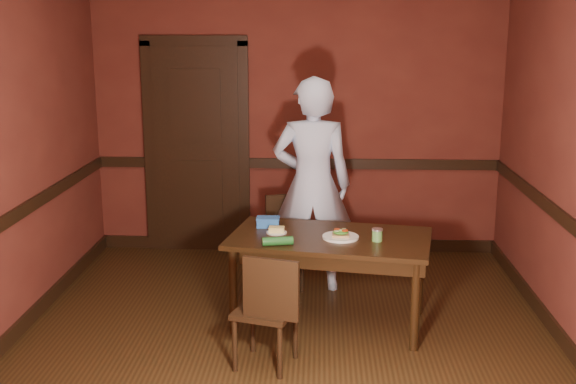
# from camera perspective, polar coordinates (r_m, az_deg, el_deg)

# --- Properties ---
(floor) EXTENTS (4.00, 4.50, 0.01)m
(floor) POSITION_cam_1_polar(r_m,az_deg,el_deg) (5.34, -0.18, -11.90)
(floor) COLOR black
(floor) RESTS_ON ground
(wall_back) EXTENTS (4.00, 0.02, 2.70)m
(wall_back) POSITION_cam_1_polar(r_m,az_deg,el_deg) (7.14, 0.71, 5.84)
(wall_back) COLOR #5B241B
(wall_back) RESTS_ON ground
(wall_front) EXTENTS (4.00, 0.02, 2.70)m
(wall_front) POSITION_cam_1_polar(r_m,az_deg,el_deg) (2.75, -2.53, -6.33)
(wall_front) COLOR #5B241B
(wall_front) RESTS_ON ground
(dado_back) EXTENTS (4.00, 0.03, 0.10)m
(dado_back) POSITION_cam_1_polar(r_m,az_deg,el_deg) (7.20, 0.70, 2.27)
(dado_back) COLOR black
(dado_back) RESTS_ON ground
(dado_left) EXTENTS (0.03, 4.50, 0.10)m
(dado_left) POSITION_cam_1_polar(r_m,az_deg,el_deg) (5.49, -21.36, -2.14)
(dado_left) COLOR black
(dado_left) RESTS_ON ground
(dado_right) EXTENTS (0.03, 4.50, 0.10)m
(dado_right) POSITION_cam_1_polar(r_m,az_deg,el_deg) (5.32, 21.74, -2.67)
(dado_right) COLOR black
(dado_right) RESTS_ON ground
(baseboard_back) EXTENTS (4.00, 0.03, 0.12)m
(baseboard_back) POSITION_cam_1_polar(r_m,az_deg,el_deg) (7.41, 0.68, -4.12)
(baseboard_back) COLOR black
(baseboard_back) RESTS_ON ground
(baseboard_left) EXTENTS (0.03, 4.50, 0.12)m
(baseboard_left) POSITION_cam_1_polar(r_m,az_deg,el_deg) (5.76, -20.65, -10.23)
(baseboard_left) COLOR black
(baseboard_left) RESTS_ON ground
(baseboard_right) EXTENTS (0.03, 4.50, 0.12)m
(baseboard_right) POSITION_cam_1_polar(r_m,az_deg,el_deg) (5.59, 20.99, -10.98)
(baseboard_right) COLOR black
(baseboard_right) RESTS_ON ground
(door) EXTENTS (1.05, 0.07, 2.20)m
(door) POSITION_cam_1_polar(r_m,az_deg,el_deg) (7.25, -7.24, 3.78)
(door) COLOR black
(door) RESTS_ON ground
(dining_table) EXTENTS (1.62, 1.08, 0.70)m
(dining_table) POSITION_cam_1_polar(r_m,az_deg,el_deg) (5.57, 3.28, -6.95)
(dining_table) COLOR black
(dining_table) RESTS_ON floor
(chair_far) EXTENTS (0.48, 0.48, 0.81)m
(chair_far) POSITION_cam_1_polar(r_m,az_deg,el_deg) (6.27, -0.68, -4.08)
(chair_far) COLOR black
(chair_far) RESTS_ON floor
(chair_near) EXTENTS (0.47, 0.47, 0.81)m
(chair_near) POSITION_cam_1_polar(r_m,az_deg,el_deg) (4.89, -1.79, -9.19)
(chair_near) COLOR black
(chair_near) RESTS_ON floor
(person) EXTENTS (0.68, 0.45, 1.84)m
(person) POSITION_cam_1_polar(r_m,az_deg,el_deg) (6.16, 1.92, 0.58)
(person) COLOR silver
(person) RESTS_ON floor
(sandwich_plate) EXTENTS (0.27, 0.27, 0.07)m
(sandwich_plate) POSITION_cam_1_polar(r_m,az_deg,el_deg) (5.41, 4.18, -3.46)
(sandwich_plate) COLOR white
(sandwich_plate) RESTS_ON dining_table
(sauce_jar) EXTENTS (0.08, 0.08, 0.10)m
(sauce_jar) POSITION_cam_1_polar(r_m,az_deg,el_deg) (5.36, 7.06, -3.37)
(sauce_jar) COLOR #589543
(sauce_jar) RESTS_ON dining_table
(cheese_saucer) EXTENTS (0.16, 0.16, 0.05)m
(cheese_saucer) POSITION_cam_1_polar(r_m,az_deg,el_deg) (5.52, -0.91, -3.07)
(cheese_saucer) COLOR white
(cheese_saucer) RESTS_ON dining_table
(food_tub) EXTENTS (0.18, 0.13, 0.08)m
(food_tub) POSITION_cam_1_polar(r_m,az_deg,el_deg) (5.69, -1.59, -2.38)
(food_tub) COLOR blue
(food_tub) RESTS_ON dining_table
(wrapped_veg) EXTENTS (0.23, 0.11, 0.06)m
(wrapped_veg) POSITION_cam_1_polar(r_m,az_deg,el_deg) (5.22, -0.83, -3.90)
(wrapped_veg) COLOR #1C561F
(wrapped_veg) RESTS_ON dining_table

